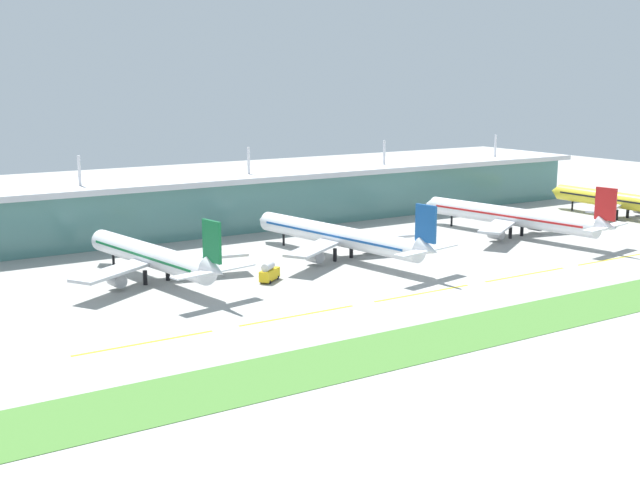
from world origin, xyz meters
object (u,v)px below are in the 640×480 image
airliner_farthest (620,201)px  fuel_truck (269,273)px  airliner_center (339,236)px  airliner_near_middle (153,256)px  airliner_far_middle (513,217)px

airliner_farthest → fuel_truck: 151.80m
airliner_center → airliner_near_middle: bearing=176.8°
airliner_near_middle → airliner_center: same height
airliner_near_middle → fuel_truck: airliner_near_middle is taller
airliner_near_middle → airliner_far_middle: bearing=-2.7°
airliner_center → airliner_farthest: size_ratio=1.16×
airliner_farthest → airliner_center: bearing=-179.3°
airliner_farthest → airliner_far_middle: bearing=-175.8°
airliner_center → airliner_far_middle: 64.53m
airliner_center → airliner_farthest: bearing=0.7°
airliner_center → airliner_far_middle: (64.48, -2.65, 0.00)m
airliner_near_middle → fuel_truck: 29.13m
airliner_center → airliner_far_middle: bearing=-2.4°
airliner_far_middle → airliner_farthest: bearing=4.2°
airliner_near_middle → airliner_far_middle: size_ratio=0.86×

